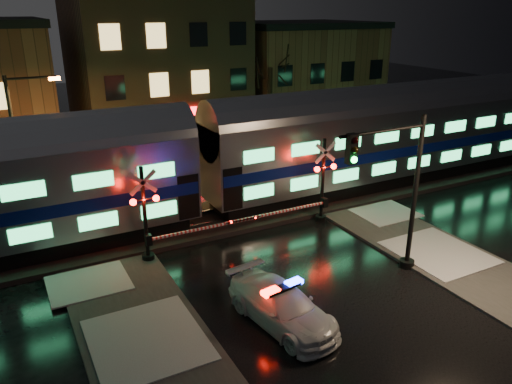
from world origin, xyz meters
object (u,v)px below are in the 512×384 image
crossing_signal_right (317,190)px  crossing_signal_left (154,223)px  police_car (282,306)px  traffic_light (397,195)px  streetlight (21,141)px

crossing_signal_right → crossing_signal_left: (-8.19, -0.00, -0.03)m
police_car → crossing_signal_right: bearing=39.3°
traffic_light → crossing_signal_right: bearing=88.3°
police_car → crossing_signal_right: size_ratio=0.80×
crossing_signal_left → streetlight: (-4.25, 6.69, 2.46)m
crossing_signal_right → streetlight: 14.33m
traffic_light → police_car: bearing=-170.6°
traffic_light → streetlight: size_ratio=0.88×
crossing_signal_left → traffic_light: bearing=-34.5°
streetlight → crossing_signal_left: bearing=-57.6°
police_car → streetlight: (-6.65, 13.09, 3.54)m
police_car → streetlight: streetlight is taller
police_car → traffic_light: size_ratio=0.75×
police_car → traffic_light: 6.30m
crossing_signal_right → police_car: bearing=-132.1°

